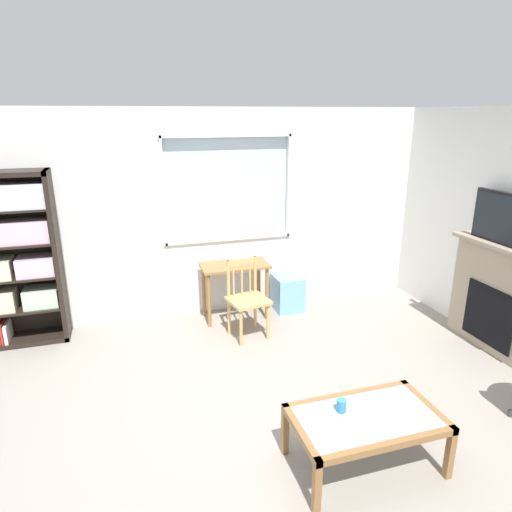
# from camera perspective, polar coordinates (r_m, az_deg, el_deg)

# --- Properties ---
(ground) EXTENTS (6.58, 5.59, 0.02)m
(ground) POSITION_cam_1_polar(r_m,az_deg,el_deg) (4.13, 1.24, -19.30)
(ground) COLOR gray
(wall_back_with_window) EXTENTS (5.58, 0.15, 2.54)m
(wall_back_with_window) POSITION_cam_1_polar(r_m,az_deg,el_deg) (5.66, -6.34, 4.83)
(wall_back_with_window) COLOR silver
(wall_back_with_window) RESTS_ON ground
(bookshelf) EXTENTS (0.90, 0.38, 1.91)m
(bookshelf) POSITION_cam_1_polar(r_m,az_deg,el_deg) (5.50, -28.23, 0.29)
(bookshelf) COLOR black
(bookshelf) RESTS_ON ground
(desk_under_window) EXTENTS (0.83, 0.43, 0.70)m
(desk_under_window) POSITION_cam_1_polar(r_m,az_deg,el_deg) (5.57, -2.69, -2.32)
(desk_under_window) COLOR olive
(desk_under_window) RESTS_ON ground
(wooden_chair) EXTENTS (0.48, 0.47, 0.90)m
(wooden_chair) POSITION_cam_1_polar(r_m,az_deg,el_deg) (5.15, -1.16, -5.33)
(wooden_chair) COLOR tan
(wooden_chair) RESTS_ON ground
(plastic_drawer_unit) EXTENTS (0.35, 0.40, 0.45)m
(plastic_drawer_unit) POSITION_cam_1_polar(r_m,az_deg,el_deg) (5.95, 3.97, -4.61)
(plastic_drawer_unit) COLOR #72ADDB
(plastic_drawer_unit) RESTS_ON ground
(fireplace) EXTENTS (0.26, 1.28, 1.18)m
(fireplace) POSITION_cam_1_polar(r_m,az_deg,el_deg) (5.44, 28.21, -4.82)
(fireplace) COLOR gray
(fireplace) RESTS_ON ground
(tv) EXTENTS (0.06, 0.94, 0.53)m
(tv) POSITION_cam_1_polar(r_m,az_deg,el_deg) (5.19, 29.42, 3.91)
(tv) COLOR black
(tv) RESTS_ON fireplace
(coffee_table) EXTENTS (1.06, 0.62, 0.42)m
(coffee_table) POSITION_cam_1_polar(r_m,az_deg,el_deg) (3.53, 13.70, -19.71)
(coffee_table) COLOR #8C9E99
(coffee_table) RESTS_ON ground
(sippy_cup) EXTENTS (0.07, 0.07, 0.09)m
(sippy_cup) POSITION_cam_1_polar(r_m,az_deg,el_deg) (3.48, 10.70, -18.00)
(sippy_cup) COLOR #337FD6
(sippy_cup) RESTS_ON coffee_table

